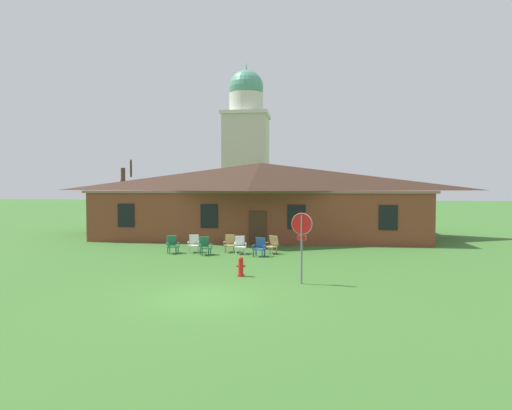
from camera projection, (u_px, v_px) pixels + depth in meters
The scene contains 13 objects.
ground_plane at pixel (204, 298), 13.50m from camera, with size 200.00×200.00×0.00m, color #3D702D.
brick_building at pixel (261, 199), 30.82m from camera, with size 22.80×10.40×5.38m.
dome_tower at pixel (246, 148), 46.91m from camera, with size 5.18×5.18×17.57m.
stop_sign at pixel (302, 234), 15.34m from camera, with size 0.77×0.28×2.64m.
lawn_chair_by_porch at pixel (172, 244), 22.53m from camera, with size 0.84×0.87×0.96m.
lawn_chair_near_door at pixel (194, 243), 22.86m from camera, with size 0.72×0.76×0.96m.
lawn_chair_left_end at pixel (205, 245), 22.01m from camera, with size 0.82×0.85×0.96m.
lawn_chair_middle at pixel (230, 243), 22.93m from camera, with size 0.69×0.72×0.96m.
lawn_chair_right_end at pixel (240, 245), 22.33m from camera, with size 0.73×0.77×0.96m.
lawn_chair_far_side at pixel (260, 247), 21.55m from camera, with size 0.71×0.75×0.96m.
lawn_chair_under_eave at pixel (272, 244), 22.42m from camera, with size 0.83×0.86×0.96m.
bare_tree_beside_building at pixel (124, 196), 34.92m from camera, with size 1.80×1.36×5.88m.
fire_hydrant at pixel (241, 267), 16.72m from camera, with size 0.36×0.28×0.79m.
Camera 1 is at (3.24, -13.06, 3.59)m, focal length 29.20 mm.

